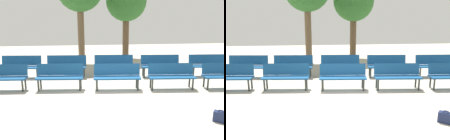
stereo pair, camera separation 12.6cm
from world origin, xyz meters
The scene contains 12 objects.
ground_plane centered at (0.00, 0.00, 0.00)m, with size 24.40×24.40×0.00m, color #B2A899.
bench_r0_c0 centered at (-3.77, 1.84, 0.50)m, with size 1.62×0.57×0.87m.
bench_r0_c1 centered at (-1.84, 1.73, 0.50)m, with size 1.63×0.58×0.87m.
bench_r0_c2 centered at (0.12, 1.53, 0.50)m, with size 1.63×0.58×0.87m.
bench_r0_c3 centered at (2.01, 1.42, 0.50)m, with size 1.63×0.58×0.87m.
bench_r1_c0 centered at (-3.59, 3.42, 0.50)m, with size 1.64×0.62×0.87m.
bench_r1_c1 centered at (-1.75, 3.28, 0.50)m, with size 1.63×0.59×0.87m.
bench_r1_c2 centered at (0.19, 3.19, 0.50)m, with size 1.63×0.58×0.87m.
bench_r1_c3 centered at (2.11, 3.01, 0.50)m, with size 1.63×0.57×0.87m.
bench_r1_c4 centered at (4.14, 2.88, 0.50)m, with size 1.62×0.55×0.87m.
tree_1 centered at (1.30, 7.08, 3.11)m, with size 2.24×2.24×4.29m.
handbag centered at (2.35, -1.22, 0.13)m, with size 0.36×0.34×0.29m.
Camera 1 is at (-0.86, -6.26, 2.69)m, focal length 37.83 mm.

